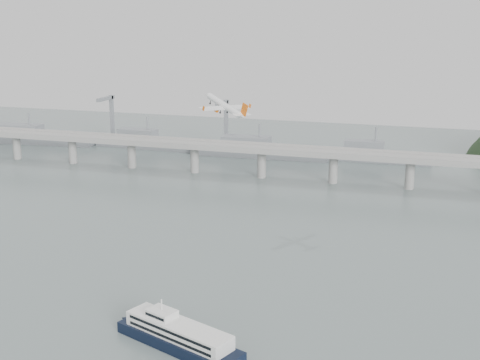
% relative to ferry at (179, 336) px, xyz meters
% --- Properties ---
extents(ground, '(900.00, 900.00, 0.00)m').
position_rel_ferry_xyz_m(ground, '(-7.03, 36.35, -4.16)').
color(ground, slate).
rests_on(ground, ground).
extents(bridge, '(800.00, 22.00, 23.90)m').
position_rel_ferry_xyz_m(bridge, '(-8.18, 236.35, 13.49)').
color(bridge, gray).
rests_on(bridge, ground).
extents(distant_fleet, '(453.00, 60.90, 40.00)m').
position_rel_ferry_xyz_m(distant_fleet, '(-162.39, 301.43, 2.06)').
color(distant_fleet, slate).
rests_on(distant_fleet, ground).
extents(ferry, '(77.84, 36.17, 15.34)m').
position_rel_ferry_xyz_m(ferry, '(0.00, 0.00, 0.00)').
color(ferry, black).
rests_on(ferry, ground).
extents(airliner, '(31.70, 30.46, 13.19)m').
position_rel_ferry_xyz_m(airliner, '(-30.77, 140.08, 58.69)').
color(airliner, white).
rests_on(airliner, ground).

